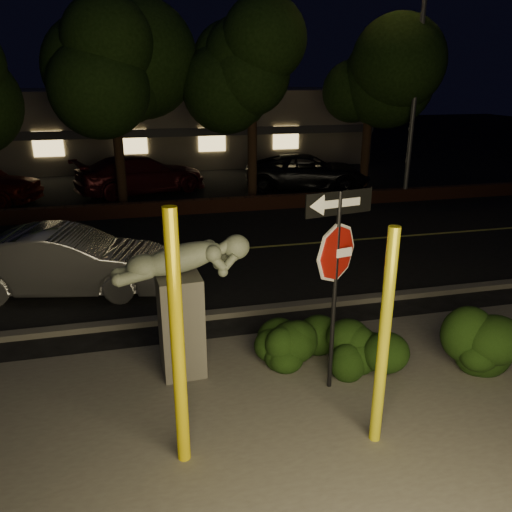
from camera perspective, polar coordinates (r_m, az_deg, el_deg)
The scene contains 22 objects.
ground at distance 16.97m, azimuth -6.54°, elevation 3.78°, with size 90.00×90.00×0.00m, color black.
patio at distance 7.21m, azimuth 5.25°, elevation -20.09°, with size 14.00×6.00×0.02m, color #4C4944.
road at distance 14.13m, azimuth -5.01°, elevation 0.57°, with size 80.00×8.00×0.01m, color black.
lane_marking at distance 14.13m, azimuth -5.01°, elevation 0.62°, with size 80.00×0.12×0.01m, color #B5B648.
curb at distance 10.37m, azimuth -1.58°, elevation -6.38°, with size 80.00×0.25×0.12m, color #4C4944.
brick_wall at distance 18.16m, azimuth -7.09°, elevation 5.63°, with size 40.00×0.35×0.50m, color #401F14.
parking_lot at distance 23.75m, azimuth -8.68°, elevation 8.28°, with size 40.00×12.00×0.01m, color black.
building at distance 31.38m, azimuth -10.24°, elevation 14.61°, with size 22.00×10.20×4.00m.
tree_far_b at distance 19.49m, azimuth -16.55°, elevation 23.19°, with size 5.20×5.20×8.41m.
tree_far_c at distance 19.55m, azimuth -0.46°, elevation 22.76°, with size 4.80×4.80×7.84m.
tree_far_d at distance 21.67m, azimuth 13.18°, elevation 21.34°, with size 4.40×4.40×7.42m.
yellow_pole_left at distance 6.02m, azimuth -8.95°, elevation -9.96°, with size 0.17×0.17×3.33m, color yellow.
yellow_pole_right at distance 6.54m, azimuth 14.38°, elevation -9.44°, with size 0.15×0.15×3.00m, color yellow.
signpost at distance 7.24m, azimuth 9.21°, elevation 0.28°, with size 1.05×0.24×3.15m.
sculpture at distance 7.95m, azimuth -8.46°, elevation -4.26°, with size 2.16×0.72×2.30m.
hedge_center at distance 8.64m, azimuth 5.34°, elevation -8.96°, with size 1.86×0.87×0.97m, color black.
hedge_right at distance 8.44m, azimuth 11.33°, elevation -10.10°, with size 1.46×0.78×0.96m, color black.
hedge_far_right at distance 9.25m, azimuth 24.64°, elevation -8.40°, with size 1.57×0.98×1.09m, color black.
streetlight at distance 20.22m, azimuth 17.53°, elevation 20.99°, with size 1.33×0.55×9.02m.
silver_sedan at distance 11.95m, azimuth -20.90°, elevation -0.57°, with size 1.57×4.50×1.48m, color #A8A9AD.
parked_car_darkred at distance 21.77m, azimuth -12.96°, elevation 9.07°, with size 2.21×5.43×1.58m, color #461018.
parked_car_dark at distance 22.13m, azimuth 5.90°, elevation 9.52°, with size 2.48×5.37×1.49m, color black.
Camera 1 is at (-1.88, -6.22, 4.62)m, focal length 35.00 mm.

